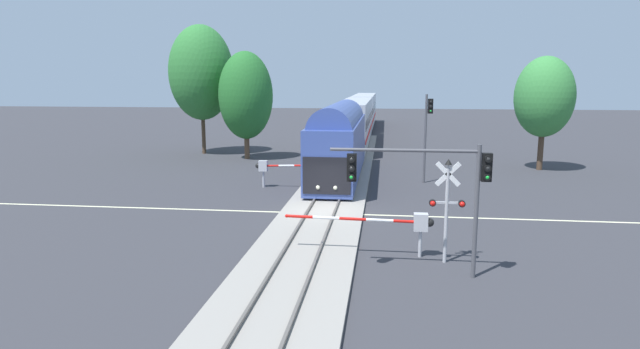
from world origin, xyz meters
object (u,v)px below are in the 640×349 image
(crossing_gate_near, at_px, (403,223))
(crossing_signal_mast, at_px, (447,200))
(traffic_signal_near_right, at_px, (432,177))
(pine_left_background, at_px, (201,73))
(oak_behind_train, at_px, (246,96))
(traffic_signal_far_side, at_px, (428,124))
(crossing_gate_far, at_px, (273,167))
(commuter_train, at_px, (356,119))
(maple_right_background, at_px, (544,97))

(crossing_gate_near, bearing_deg, crossing_signal_mast, -19.76)
(traffic_signal_near_right, height_order, pine_left_background, pine_left_background)
(oak_behind_train, bearing_deg, traffic_signal_far_side, -32.50)
(crossing_gate_far, relative_size, traffic_signal_far_side, 0.96)
(commuter_train, relative_size, crossing_gate_far, 11.07)
(traffic_signal_far_side, bearing_deg, crossing_gate_far, -163.99)
(oak_behind_train, height_order, pine_left_background, pine_left_background)
(crossing_gate_near, relative_size, traffic_signal_near_right, 1.07)
(crossing_signal_mast, relative_size, traffic_signal_near_right, 0.72)
(crossing_signal_mast, height_order, traffic_signal_near_right, traffic_signal_near_right)
(commuter_train, xyz_separation_m, crossing_gate_far, (-4.10, -25.95, -1.32))
(crossing_gate_far, distance_m, maple_right_background, 22.34)
(crossing_signal_mast, bearing_deg, crossing_gate_far, 125.33)
(commuter_train, xyz_separation_m, crossing_signal_mast, (5.67, -39.74, -0.22))
(traffic_signal_near_right, bearing_deg, traffic_signal_far_side, 86.18)
(traffic_signal_near_right, bearing_deg, commuter_train, 96.80)
(crossing_signal_mast, xyz_separation_m, oak_behind_train, (-14.88, 26.50, 3.21))
(traffic_signal_far_side, relative_size, maple_right_background, 0.68)
(crossing_gate_near, height_order, crossing_signal_mast, crossing_signal_mast)
(pine_left_background, bearing_deg, traffic_signal_near_right, -58.19)
(crossing_gate_near, distance_m, traffic_signal_near_right, 3.22)
(maple_right_background, bearing_deg, traffic_signal_far_side, -144.59)
(crossing_gate_near, height_order, pine_left_background, pine_left_background)
(crossing_signal_mast, xyz_separation_m, traffic_signal_near_right, (-0.75, -1.52, 1.17))
(traffic_signal_near_right, height_order, maple_right_background, maple_right_background)
(crossing_gate_near, xyz_separation_m, maple_right_background, (11.52, 22.85, 4.37))
(oak_behind_train, bearing_deg, commuter_train, 55.16)
(traffic_signal_near_right, distance_m, oak_behind_train, 31.45)
(commuter_train, bearing_deg, maple_right_background, -46.32)
(maple_right_background, relative_size, pine_left_background, 0.73)
(crossing_gate_near, xyz_separation_m, traffic_signal_far_side, (2.08, 16.14, 2.69))
(crossing_signal_mast, xyz_separation_m, traffic_signal_far_side, (0.47, 16.73, 1.58))
(traffic_signal_far_side, height_order, oak_behind_train, oak_behind_train)
(traffic_signal_far_side, distance_m, oak_behind_train, 18.27)
(commuter_train, bearing_deg, oak_behind_train, -124.84)
(crossing_gate_near, relative_size, pine_left_background, 0.49)
(commuter_train, relative_size, crossing_signal_mast, 15.81)
(oak_behind_train, height_order, maple_right_background, oak_behind_train)
(crossing_gate_far, relative_size, pine_left_background, 0.48)
(commuter_train, xyz_separation_m, traffic_signal_near_right, (4.92, -41.26, 0.95))
(commuter_train, bearing_deg, traffic_signal_far_side, -75.07)
(maple_right_background, distance_m, pine_left_background, 30.53)
(commuter_train, height_order, crossing_gate_near, commuter_train)
(commuter_train, relative_size, maple_right_background, 7.26)
(crossing_gate_near, bearing_deg, crossing_gate_far, 121.70)
(maple_right_background, bearing_deg, commuter_train, 133.68)
(crossing_gate_far, bearing_deg, maple_right_background, 26.12)
(commuter_train, bearing_deg, crossing_gate_near, -84.09)
(crossing_signal_mast, height_order, maple_right_background, maple_right_background)
(commuter_train, relative_size, oak_behind_train, 6.73)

